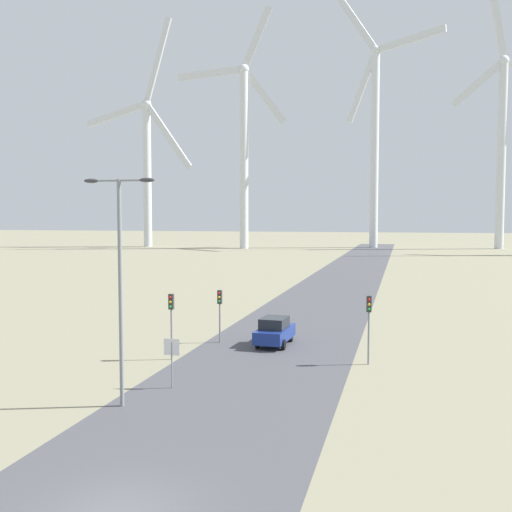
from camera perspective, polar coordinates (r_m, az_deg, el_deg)
road_surface at (r=63.87m, az=6.86°, el=-3.73°), size 10.00×240.00×0.01m
streetlamp at (r=26.61m, az=-12.82°, el=-0.78°), size 3.31×0.32×9.99m
stop_sign_near at (r=29.67m, az=-8.02°, el=-9.20°), size 0.81×0.07×2.43m
traffic_light_post_near_left at (r=35.22m, az=-8.08°, el=-5.26°), size 0.28×0.34×3.86m
traffic_light_post_near_right at (r=34.31m, az=10.71°, el=-5.49°), size 0.28×0.34×3.89m
traffic_light_post_mid_left at (r=39.60m, az=-3.48°, el=-4.60°), size 0.28×0.34×3.49m
car_approaching at (r=39.09m, az=1.78°, el=-7.17°), size 2.03×4.20×1.83m
wind_turbine_far_left at (r=168.35m, az=-10.34°, el=9.47°), size 36.48×12.05×60.71m
wind_turbine_left at (r=156.38m, az=-1.16°, el=10.97°), size 27.03×7.54×61.67m
wind_turbine_center at (r=164.06m, az=11.24°, el=11.78°), size 27.78×15.22×67.77m
wind_turbine_right at (r=166.58m, az=22.37°, el=10.55°), size 28.84×8.81×64.28m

